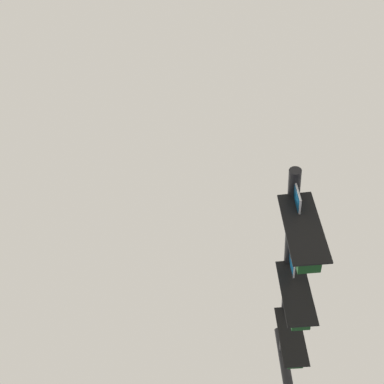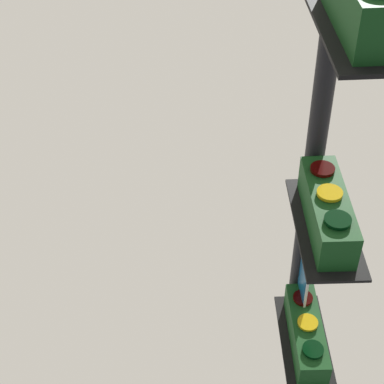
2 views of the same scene
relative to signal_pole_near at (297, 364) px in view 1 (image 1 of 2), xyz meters
The scene contains 1 object.
signal_pole_near is the anchor object (origin of this frame).
Camera 1 is at (1.71, -11.51, 1.81)m, focal length 35.00 mm.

